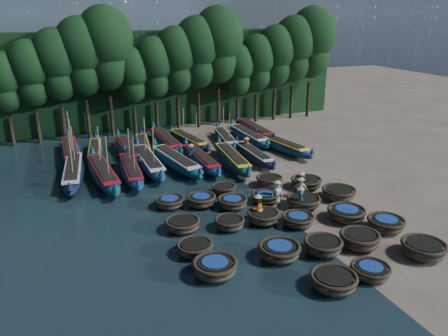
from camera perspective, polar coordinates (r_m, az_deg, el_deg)
name	(u,v)px	position (r m, az deg, el deg)	size (l,w,h in m)	color
ground	(264,199)	(29.54, 5.23, -4.00)	(120.00, 120.00, 0.00)	gray
foliage_wall	(167,78)	(49.53, -7.47, 11.60)	(40.00, 3.00, 10.00)	black
coracle_2	(333,281)	(20.90, 14.11, -14.08)	(2.65, 2.65, 0.73)	#4B412F
coracle_3	(370,271)	(22.18, 18.58, -12.60)	(1.90, 1.90, 0.63)	#4B412F
coracle_4	(424,249)	(24.81, 24.61, -9.55)	(2.42, 2.42, 0.81)	#4B412F
coracle_5	(215,267)	(21.14, -1.18, -12.85)	(2.66, 2.66, 0.80)	#4B412F
coracle_6	(279,251)	(22.63, 7.26, -10.67)	(2.68, 2.68, 0.78)	#4B412F
coracle_7	(323,246)	(23.43, 12.81, -9.87)	(2.04, 2.04, 0.81)	#4B412F
coracle_8	(360,239)	(24.50, 17.29, -8.88)	(2.46, 2.46, 0.84)	#4B412F
coracle_9	(386,224)	(26.76, 20.39, -6.82)	(2.46, 2.46, 0.77)	#4B412F
coracle_10	(195,248)	(22.89, -3.83, -10.36)	(2.22, 2.22, 0.67)	#4B412F
coracle_11	(230,223)	(25.31, 0.74, -7.18)	(2.04, 2.04, 0.68)	#4B412F
coracle_12	(263,217)	(26.04, 5.15, -6.35)	(1.95, 1.95, 0.76)	#4B412F
coracle_13	(298,220)	(26.02, 9.63, -6.67)	(2.32, 2.32, 0.69)	#4B412F
coracle_14	(346,213)	(27.34, 15.69, -5.72)	(2.53, 2.53, 0.76)	#4B412F
coracle_15	(183,224)	(25.26, -5.44, -7.33)	(2.22, 2.22, 0.69)	#4B412F
coracle_16	(232,202)	(27.92, 1.10, -4.48)	(2.29, 2.29, 0.69)	#4B412F
coracle_17	(265,197)	(28.86, 5.43, -3.77)	(2.04, 2.04, 0.66)	#4B412F
coracle_18	(303,201)	(28.44, 10.34, -4.32)	(2.55, 2.55, 0.72)	#4B412F
coracle_19	(339,193)	(30.22, 14.77, -3.16)	(2.81, 2.81, 0.76)	#4B412F
coracle_20	(170,202)	(28.23, -7.12, -4.41)	(2.23, 2.23, 0.65)	#4B412F
coracle_21	(201,200)	(28.15, -3.01, -4.20)	(1.93, 1.93, 0.76)	#4B412F
coracle_22	(224,189)	(30.02, -0.02, -2.77)	(1.75, 1.75, 0.63)	#4B412F
coracle_23	(269,181)	(31.52, 5.95, -1.65)	(2.28, 2.28, 0.73)	#4B412F
coracle_24	(306,182)	(31.55, 10.69, -1.87)	(2.60, 2.60, 0.74)	#4B412F
long_boat_0	(73,172)	(34.30, -19.09, -0.53)	(2.62, 8.93, 3.82)	#0E1836
long_boat_1	(103,174)	(33.35, -15.52, -0.70)	(2.07, 9.16, 3.89)	#0E4453
long_boat_2	(131,170)	(33.71, -12.05, -0.28)	(2.01, 8.39, 3.57)	navy
long_boat_3	(148,162)	(35.19, -9.87, 0.81)	(1.68, 9.15, 3.89)	navy
long_boat_4	(175,161)	(35.09, -6.36, 0.91)	(2.87, 8.97, 1.59)	#0E4453
long_boat_5	(201,159)	(35.44, -3.06, 1.13)	(1.48, 8.41, 1.48)	navy
long_boat_6	(232,159)	(35.54, 1.07, 1.23)	(2.40, 8.56, 1.51)	#0E4453
long_boat_7	(254,155)	(36.82, 3.91, 1.75)	(1.45, 7.67, 1.35)	#0E1836
long_boat_8	(282,145)	(39.53, 7.54, 2.95)	(2.72, 8.25, 1.47)	navy
long_boat_9	(71,151)	(39.69, -19.40, 2.11)	(1.75, 8.92, 3.79)	#0E4453
long_boat_10	(95,151)	(39.43, -16.50, 2.15)	(2.35, 7.28, 1.30)	navy
long_boat_11	(128,150)	(38.64, -12.40, 2.32)	(1.88, 8.90, 1.57)	#0E4453
long_boat_12	(143,146)	(40.00, -10.48, 2.89)	(2.33, 7.29, 1.30)	#0E1836
long_boat_13	(166,141)	(40.69, -7.61, 3.50)	(1.79, 9.07, 1.60)	#0E4453
long_boat_14	(188,140)	(41.06, -4.67, 3.66)	(2.58, 7.88, 3.39)	#0E1836
long_boat_15	(225,138)	(41.64, 0.12, 3.93)	(2.61, 7.59, 3.27)	navy
long_boat_16	(248,136)	(42.33, 3.17, 4.22)	(1.51, 8.39, 1.48)	#0E4453
long_boat_17	(254,130)	(44.25, 3.95, 4.96)	(1.88, 9.16, 1.61)	#0E1836
fisherman_0	(277,192)	(28.50, 6.91, -3.10)	(0.79, 0.52, 1.78)	silver
fisherman_1	(300,197)	(27.85, 9.91, -3.79)	(0.52, 0.60, 1.71)	#1B7272
fisherman_2	(258,208)	(26.06, 4.41, -5.21)	(0.97, 0.86, 1.86)	orange
fisherman_3	(300,185)	(29.77, 9.96, -2.15)	(0.69, 1.15, 1.94)	black
fisherman_4	(300,189)	(29.01, 9.94, -2.76)	(1.05, 0.81, 1.86)	silver
fisherman_5	(191,153)	(36.21, -4.34, 1.93)	(0.86, 1.51, 1.76)	#1B7272
fisherman_6	(246,145)	(38.32, 2.94, 2.97)	(0.86, 0.84, 1.70)	orange
tree_0	(3,82)	(44.37, -26.87, 10.03)	(3.68, 3.68, 8.68)	black
tree_1	(30,73)	(44.18, -24.00, 11.30)	(4.09, 4.09, 9.65)	black
tree_2	(56,64)	(44.12, -21.10, 12.55)	(4.51, 4.51, 10.63)	black
tree_3	(81,56)	(44.18, -18.16, 13.78)	(4.92, 4.92, 11.60)	black
tree_4	(106,47)	(44.38, -15.21, 14.96)	(5.34, 5.34, 12.58)	black
tree_5	(132,75)	(45.02, -11.95, 11.80)	(3.68, 3.68, 8.68)	black
tree_6	(154,67)	(45.42, -9.09, 12.90)	(4.09, 4.09, 9.65)	black
tree_7	(176,59)	(45.94, -6.28, 13.95)	(4.51, 4.51, 10.63)	black
tree_8	(197,52)	(46.57, -3.50, 14.94)	(4.92, 4.92, 11.60)	black
tree_9	(218,44)	(47.32, -0.78, 15.86)	(5.34, 5.34, 12.58)	black
tree_10	(238,69)	(48.47, 1.82, 12.74)	(3.68, 3.68, 8.68)	black
tree_11	(257,62)	(49.38, 4.33, 13.61)	(4.09, 4.09, 9.65)	black
tree_12	(276,55)	(50.39, 6.77, 14.43)	(4.51, 4.51, 10.63)	black
tree_13	(294,48)	(51.49, 9.12, 15.19)	(4.92, 4.92, 11.60)	black
tree_14	(312,42)	(52.67, 11.39, 15.89)	(5.34, 5.34, 12.58)	black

